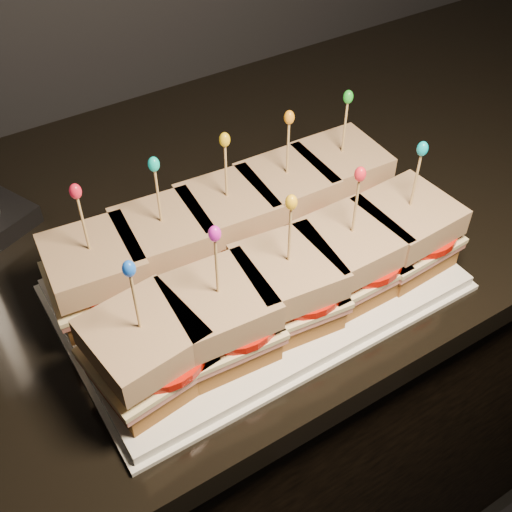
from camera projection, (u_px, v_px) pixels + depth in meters
cabinet at (327, 350)px, 1.29m from camera, size 2.34×0.63×0.87m
granite_slab at (350, 165)px, 0.97m from camera, size 2.38×0.67×0.04m
platter at (256, 284)px, 0.75m from camera, size 0.43×0.27×0.02m
platter_rim at (256, 288)px, 0.76m from camera, size 0.45×0.28×0.01m
sandwich_0_bread_bot at (101, 294)px, 0.71m from camera, size 0.10×0.10×0.03m
sandwich_0_ham at (98, 283)px, 0.70m from camera, size 0.11×0.11×0.01m
sandwich_0_cheese at (97, 279)px, 0.70m from camera, size 0.12×0.11×0.01m
sandwich_0_tomato at (108, 273)px, 0.69m from camera, size 0.09×0.09×0.01m
sandwich_0_bread_top at (92, 260)px, 0.68m from camera, size 0.11×0.11×0.03m
sandwich_0_pick at (84, 227)px, 0.64m from camera, size 0.00×0.00×0.09m
sandwich_0_frill at (75, 191)px, 0.61m from camera, size 0.01×0.01×0.02m
sandwich_1_bread_bot at (167, 266)px, 0.74m from camera, size 0.10×0.10×0.03m
sandwich_1_ham at (166, 255)px, 0.73m from camera, size 0.11×0.11×0.01m
sandwich_1_cheese at (165, 251)px, 0.73m from camera, size 0.11×0.11×0.01m
sandwich_1_tomato at (177, 245)px, 0.72m from camera, size 0.09×0.09×0.01m
sandwich_1_bread_top at (163, 232)px, 0.71m from camera, size 0.11×0.11×0.03m
sandwich_1_pick at (158, 199)px, 0.68m from camera, size 0.00×0.00×0.09m
sandwich_1_frill at (154, 164)px, 0.64m from camera, size 0.01×0.01×0.02m
sandwich_2_bread_bot at (229, 240)px, 0.78m from camera, size 0.10×0.10×0.03m
sandwich_2_ham at (228, 230)px, 0.76m from camera, size 0.11×0.11×0.01m
sandwich_2_cheese at (228, 225)px, 0.76m from camera, size 0.11×0.11×0.01m
sandwich_2_tomato at (239, 220)px, 0.76m from camera, size 0.09×0.09×0.01m
sandwich_2_bread_top at (227, 207)px, 0.74m from camera, size 0.10×0.10×0.03m
sandwich_2_pick at (226, 174)px, 0.71m from camera, size 0.00×0.00×0.09m
sandwich_2_frill at (225, 140)px, 0.68m from camera, size 0.01×0.01×0.02m
sandwich_3_bread_bot at (285, 217)px, 0.81m from camera, size 0.10×0.10×0.03m
sandwich_3_ham at (286, 206)px, 0.80m from camera, size 0.11×0.10×0.01m
sandwich_3_cheese at (286, 202)px, 0.79m from camera, size 0.11×0.11×0.01m
sandwich_3_tomato at (297, 196)px, 0.79m from camera, size 0.09×0.09×0.01m
sandwich_3_bread_top at (287, 183)px, 0.77m from camera, size 0.10×0.10×0.03m
sandwich_3_pick at (288, 151)px, 0.74m from camera, size 0.00×0.00×0.09m
sandwich_3_frill at (289, 117)px, 0.71m from camera, size 0.01×0.01×0.02m
sandwich_4_bread_bot at (337, 195)px, 0.84m from camera, size 0.10×0.10×0.03m
sandwich_4_ham at (338, 185)px, 0.83m from camera, size 0.11×0.10×0.01m
sandwich_4_cheese at (339, 180)px, 0.82m from camera, size 0.11×0.11×0.01m
sandwich_4_tomato at (350, 175)px, 0.82m from camera, size 0.09×0.09×0.01m
sandwich_4_bread_top at (341, 162)px, 0.80m from camera, size 0.10×0.10×0.03m
sandwich_4_pick at (344, 130)px, 0.77m from camera, size 0.00×0.00×0.09m
sandwich_4_frill at (348, 97)px, 0.74m from camera, size 0.01×0.01×0.02m
sandwich_5_bread_bot at (149, 371)px, 0.64m from camera, size 0.11×0.11×0.03m
sandwich_5_ham at (147, 361)px, 0.62m from camera, size 0.12×0.11×0.01m
sandwich_5_cheese at (146, 356)px, 0.62m from camera, size 0.12×0.11×0.01m
sandwich_5_tomato at (159, 350)px, 0.62m from camera, size 0.09×0.09×0.01m
sandwich_5_bread_top at (142, 338)px, 0.60m from camera, size 0.11×0.11×0.03m
sandwich_5_pick at (136, 305)px, 0.57m from camera, size 0.00×0.00×0.09m
sandwich_5_frill at (129, 269)px, 0.54m from camera, size 0.01×0.01×0.02m
sandwich_6_bread_bot at (221, 336)px, 0.67m from camera, size 0.10×0.10×0.03m
sandwich_6_ham at (220, 326)px, 0.66m from camera, size 0.11×0.11×0.01m
sandwich_6_cheese at (220, 321)px, 0.65m from camera, size 0.11×0.11×0.01m
sandwich_6_tomato at (233, 316)px, 0.65m from camera, size 0.09×0.09×0.01m
sandwich_6_bread_top at (219, 303)px, 0.63m from camera, size 0.10×0.10×0.03m
sandwich_6_pick at (217, 269)px, 0.60m from camera, size 0.00×0.00×0.09m
sandwich_6_frill at (215, 234)px, 0.57m from camera, size 0.01×0.01×0.02m
sandwich_7_bread_bot at (286, 305)px, 0.70m from camera, size 0.10×0.10×0.03m
sandwich_7_ham at (287, 294)px, 0.69m from camera, size 0.11×0.11×0.01m
sandwich_7_cheese at (287, 290)px, 0.68m from camera, size 0.12×0.11×0.01m
sandwich_7_tomato at (300, 284)px, 0.68m from camera, size 0.09×0.09×0.01m
sandwich_7_bread_top at (288, 271)px, 0.66m from camera, size 0.11×0.11×0.03m
sandwich_7_pick at (290, 238)px, 0.63m from camera, size 0.00×0.00×0.09m
sandwich_7_frill at (291, 202)px, 0.60m from camera, size 0.01×0.01×0.02m
sandwich_8_bread_bot at (346, 276)px, 0.73m from camera, size 0.10×0.10×0.03m
sandwich_8_ham at (347, 265)px, 0.72m from camera, size 0.10×0.10×0.01m
sandwich_8_cheese at (348, 261)px, 0.72m from camera, size 0.11×0.10×0.01m
sandwich_8_tomato at (361, 255)px, 0.71m from camera, size 0.09×0.09×0.01m
sandwich_8_bread_top at (351, 242)px, 0.70m from camera, size 0.10×0.10×0.03m
sandwich_8_pick at (355, 209)px, 0.66m from camera, size 0.00×0.00×0.09m
sandwich_8_frill at (360, 174)px, 0.63m from camera, size 0.01×0.01×0.02m
sandwich_9_bread_bot at (401, 250)px, 0.76m from camera, size 0.10×0.10×0.03m
sandwich_9_ham at (403, 239)px, 0.75m from camera, size 0.11×0.11×0.01m
sandwich_9_cheese at (404, 235)px, 0.75m from camera, size 0.11×0.11×0.01m
sandwich_9_tomato at (416, 229)px, 0.74m from camera, size 0.09×0.09×0.01m
sandwich_9_bread_top at (408, 216)px, 0.73m from camera, size 0.10×0.10×0.03m
sandwich_9_pick at (415, 183)px, 0.70m from camera, size 0.00×0.00×0.09m
sandwich_9_frill at (423, 149)px, 0.66m from camera, size 0.01×0.01×0.02m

